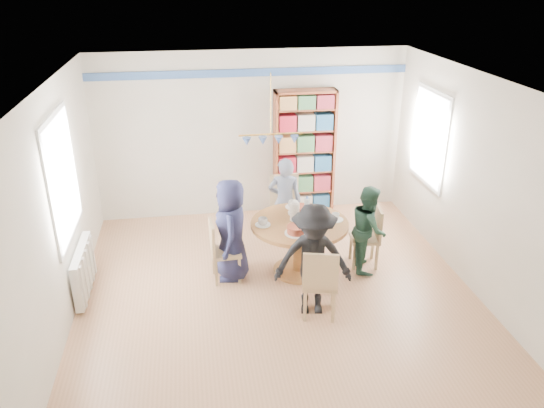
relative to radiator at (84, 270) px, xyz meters
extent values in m
plane|color=tan|center=(2.42, -0.30, -0.35)|extent=(5.00, 5.00, 0.00)
plane|color=white|center=(2.42, -0.30, 2.35)|extent=(5.00, 5.00, 0.00)
plane|color=white|center=(2.42, 2.20, 1.00)|extent=(5.00, 0.00, 5.00)
plane|color=white|center=(2.42, -2.80, 1.00)|extent=(5.00, 0.00, 5.00)
plane|color=white|center=(-0.08, -0.30, 1.00)|extent=(0.00, 5.00, 5.00)
plane|color=white|center=(4.92, -0.30, 1.00)|extent=(0.00, 5.00, 5.00)
cube|color=#33558E|center=(2.42, 2.18, 2.00)|extent=(5.00, 0.02, 0.12)
cube|color=white|center=(-0.07, 0.00, 1.25)|extent=(0.03, 1.32, 1.52)
cube|color=white|center=(-0.05, 0.00, 1.25)|extent=(0.01, 1.20, 1.40)
cube|color=white|center=(4.90, 1.00, 1.20)|extent=(0.03, 1.12, 1.42)
cube|color=white|center=(4.88, 1.00, 1.20)|extent=(0.01, 1.00, 1.30)
cylinder|color=gold|center=(2.42, 0.20, 1.98)|extent=(0.01, 0.01, 0.75)
cylinder|color=gold|center=(2.42, 0.20, 1.60)|extent=(0.80, 0.02, 0.02)
cone|color=#466DC4|center=(2.12, 0.20, 1.52)|extent=(0.11, 0.11, 0.10)
cone|color=#466DC4|center=(2.32, 0.20, 1.52)|extent=(0.11, 0.11, 0.10)
cone|color=#466DC4|center=(2.52, 0.20, 1.52)|extent=(0.11, 0.11, 0.10)
cone|color=#466DC4|center=(2.72, 0.20, 1.52)|extent=(0.11, 0.11, 0.10)
cube|color=silver|center=(0.00, 0.00, 0.00)|extent=(0.10, 1.00, 0.60)
cube|color=silver|center=(0.06, -0.40, 0.00)|extent=(0.02, 0.06, 0.56)
cube|color=silver|center=(0.06, -0.20, 0.00)|extent=(0.02, 0.06, 0.56)
cube|color=silver|center=(0.06, 0.00, 0.00)|extent=(0.02, 0.06, 0.56)
cube|color=silver|center=(0.06, 0.20, 0.00)|extent=(0.02, 0.06, 0.56)
cube|color=silver|center=(0.06, 0.40, 0.00)|extent=(0.02, 0.06, 0.56)
cylinder|color=brown|center=(2.79, 0.12, 0.37)|extent=(1.30, 1.30, 0.05)
cylinder|color=brown|center=(2.79, 0.12, 0.00)|extent=(0.16, 0.16, 0.70)
cylinder|color=brown|center=(2.79, 0.12, -0.33)|extent=(0.70, 0.70, 0.04)
cube|color=tan|center=(1.80, 0.09, 0.05)|extent=(0.40, 0.40, 0.04)
cube|color=tan|center=(1.63, 0.08, 0.28)|extent=(0.06, 0.38, 0.45)
cube|color=tan|center=(1.96, -0.05, -0.16)|extent=(0.04, 0.04, 0.39)
cube|color=tan|center=(1.94, 0.25, -0.16)|extent=(0.04, 0.04, 0.39)
cube|color=tan|center=(1.65, -0.07, -0.16)|extent=(0.04, 0.04, 0.39)
cube|color=tan|center=(1.64, 0.23, -0.16)|extent=(0.04, 0.04, 0.39)
cube|color=tan|center=(3.73, 0.17, 0.06)|extent=(0.43, 0.43, 0.05)
cube|color=tan|center=(3.90, 0.15, 0.29)|extent=(0.09, 0.38, 0.46)
cube|color=tan|center=(3.59, 0.34, -0.15)|extent=(0.04, 0.04, 0.39)
cube|color=tan|center=(3.55, 0.04, -0.15)|extent=(0.04, 0.04, 0.39)
cube|color=tan|center=(3.90, 0.30, -0.15)|extent=(0.04, 0.04, 0.39)
cube|color=tan|center=(3.86, 0.00, -0.15)|extent=(0.04, 0.04, 0.39)
cube|color=tan|center=(2.80, 1.07, 0.12)|extent=(0.47, 0.47, 0.05)
cube|color=tan|center=(2.78, 1.26, 0.39)|extent=(0.44, 0.07, 0.53)
cube|color=tan|center=(2.63, 0.88, -0.12)|extent=(0.04, 0.04, 0.45)
cube|color=tan|center=(2.99, 0.90, -0.12)|extent=(0.04, 0.04, 0.45)
cube|color=tan|center=(2.61, 1.23, -0.12)|extent=(0.04, 0.04, 0.45)
cube|color=tan|center=(2.96, 1.26, -0.12)|extent=(0.04, 0.04, 0.45)
cube|color=tan|center=(2.84, -0.87, 0.09)|extent=(0.49, 0.49, 0.05)
cube|color=tan|center=(2.79, -1.05, 0.33)|extent=(0.40, 0.14, 0.48)
cube|color=tan|center=(3.04, -0.75, -0.14)|extent=(0.05, 0.05, 0.42)
cube|color=tan|center=(2.72, -0.67, -0.14)|extent=(0.05, 0.05, 0.42)
cube|color=tan|center=(2.96, -1.07, -0.14)|extent=(0.05, 0.05, 0.42)
cube|color=tan|center=(2.64, -0.99, -0.14)|extent=(0.05, 0.05, 0.42)
imported|color=#1A1C3A|center=(1.88, 0.14, 0.35)|extent=(0.50, 0.71, 1.39)
imported|color=#1C382B|center=(3.73, 0.08, 0.26)|extent=(0.56, 0.67, 1.22)
imported|color=gray|center=(2.75, 0.99, 0.32)|extent=(0.55, 0.42, 1.35)
imported|color=black|center=(2.76, -0.80, 0.36)|extent=(0.98, 0.66, 1.41)
cube|color=brown|center=(2.78, 2.04, 0.69)|extent=(0.04, 0.30, 2.09)
cube|color=brown|center=(3.74, 2.04, 0.69)|extent=(0.04, 0.30, 2.09)
cube|color=brown|center=(3.26, 2.04, 1.72)|extent=(0.99, 0.30, 0.04)
cube|color=brown|center=(3.26, 2.04, -0.32)|extent=(0.99, 0.30, 0.06)
cube|color=brown|center=(3.26, 2.18, 0.69)|extent=(0.99, 0.02, 2.09)
cube|color=brown|center=(3.26, 2.04, 0.05)|extent=(0.93, 0.28, 0.02)
cube|color=brown|center=(3.26, 2.04, 0.40)|extent=(0.93, 0.28, 0.02)
cube|color=brown|center=(3.26, 2.04, 0.74)|extent=(0.93, 0.28, 0.02)
cube|color=brown|center=(3.26, 2.04, 1.09)|extent=(0.93, 0.28, 0.02)
cube|color=brown|center=(3.26, 2.04, 1.44)|extent=(0.93, 0.28, 0.02)
cube|color=maroon|center=(2.96, 2.02, -0.16)|extent=(0.27, 0.22, 0.26)
cube|color=silver|center=(3.26, 2.02, -0.16)|extent=(0.27, 0.22, 0.26)
cube|color=#21517B|center=(3.56, 2.02, -0.16)|extent=(0.27, 0.22, 0.26)
cube|color=tan|center=(2.96, 2.02, 0.19)|extent=(0.27, 0.22, 0.26)
cube|color=#3E7044|center=(3.26, 2.02, 0.19)|extent=(0.27, 0.22, 0.26)
cube|color=maroon|center=(3.56, 2.02, 0.19)|extent=(0.27, 0.22, 0.26)
cube|color=maroon|center=(2.96, 2.02, 0.54)|extent=(0.27, 0.22, 0.26)
cube|color=silver|center=(3.26, 2.02, 0.54)|extent=(0.27, 0.22, 0.26)
cube|color=#21517B|center=(3.56, 2.02, 0.54)|extent=(0.27, 0.22, 0.26)
cube|color=tan|center=(2.96, 2.02, 0.88)|extent=(0.27, 0.22, 0.26)
cube|color=#3E7044|center=(3.26, 2.02, 0.88)|extent=(0.27, 0.22, 0.26)
cube|color=maroon|center=(3.56, 2.02, 0.88)|extent=(0.27, 0.22, 0.26)
cube|color=maroon|center=(2.96, 2.02, 1.23)|extent=(0.27, 0.22, 0.26)
cube|color=silver|center=(3.26, 2.02, 1.23)|extent=(0.27, 0.22, 0.26)
cube|color=#21517B|center=(3.56, 2.02, 1.23)|extent=(0.27, 0.22, 0.26)
cube|color=tan|center=(2.96, 2.02, 1.56)|extent=(0.27, 0.22, 0.22)
cube|color=#3E7044|center=(3.26, 2.02, 1.56)|extent=(0.27, 0.22, 0.22)
cube|color=maroon|center=(3.56, 2.02, 1.56)|extent=(0.27, 0.22, 0.22)
cylinder|color=white|center=(2.74, 0.20, 0.52)|extent=(0.12, 0.12, 0.25)
sphere|color=white|center=(2.74, 0.20, 0.65)|extent=(0.09, 0.09, 0.09)
cylinder|color=silver|center=(2.91, 0.24, 0.54)|extent=(0.07, 0.07, 0.29)
cylinder|color=#466DC4|center=(2.91, 0.24, 0.70)|extent=(0.03, 0.03, 0.03)
cylinder|color=white|center=(2.84, 0.40, 0.41)|extent=(0.31, 0.31, 0.01)
cylinder|color=brown|center=(2.84, 0.40, 0.46)|extent=(0.25, 0.25, 0.09)
cylinder|color=white|center=(2.69, -0.19, 0.41)|extent=(0.31, 0.31, 0.01)
cylinder|color=brown|center=(2.69, -0.19, 0.46)|extent=(0.25, 0.25, 0.09)
cylinder|color=white|center=(2.30, 0.12, 0.41)|extent=(0.20, 0.20, 0.01)
imported|color=white|center=(2.30, 0.12, 0.45)|extent=(0.13, 0.13, 0.10)
cylinder|color=white|center=(3.28, 0.12, 0.41)|extent=(0.20, 0.20, 0.01)
imported|color=white|center=(3.28, 0.12, 0.45)|extent=(0.10, 0.10, 0.10)
cylinder|color=white|center=(2.79, 0.61, 0.41)|extent=(0.20, 0.20, 0.01)
imported|color=white|center=(2.79, 0.61, 0.45)|extent=(0.13, 0.13, 0.10)
cylinder|color=white|center=(2.79, -0.37, 0.41)|extent=(0.20, 0.20, 0.01)
imported|color=white|center=(2.79, -0.37, 0.45)|extent=(0.10, 0.10, 0.10)
camera|label=1|loc=(1.45, -6.04, 3.48)|focal=35.00mm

